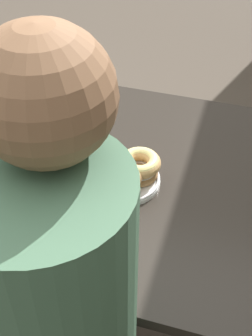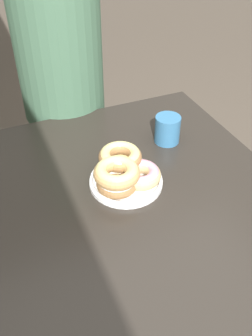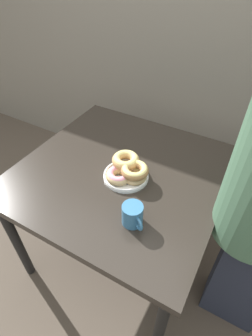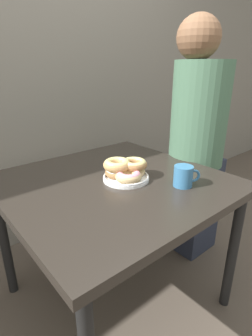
{
  "view_description": "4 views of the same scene",
  "coord_description": "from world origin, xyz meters",
  "px_view_note": "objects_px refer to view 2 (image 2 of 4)",
  "views": [
    {
      "loc": [
        1.08,
        0.52,
        1.75
      ],
      "look_at": [
        0.05,
        0.21,
        0.79
      ],
      "focal_mm": 50.0,
      "sensor_mm": 36.0,
      "label": 1
    },
    {
      "loc": [
        -0.73,
        0.54,
        1.47
      ],
      "look_at": [
        0.05,
        0.21,
        0.79
      ],
      "focal_mm": 40.0,
      "sensor_mm": 36.0,
      "label": 2
    },
    {
      "loc": [
        0.49,
        -0.59,
        1.61
      ],
      "look_at": [
        0.05,
        0.21,
        0.79
      ],
      "focal_mm": 28.0,
      "sensor_mm": 36.0,
      "label": 3
    },
    {
      "loc": [
        -0.69,
        -0.66,
        1.23
      ],
      "look_at": [
        0.05,
        0.21,
        0.79
      ],
      "focal_mm": 28.0,
      "sensor_mm": 36.0,
      "label": 4
    }
  ],
  "objects_px": {
    "donut_plate": "(124,172)",
    "person_figure": "(61,81)",
    "coffee_mug": "(168,129)",
    "dining_table": "(121,215)"
  },
  "relations": [
    {
      "from": "donut_plate",
      "to": "person_figure",
      "type": "bearing_deg",
      "value": 2.1
    },
    {
      "from": "donut_plate",
      "to": "coffee_mug",
      "type": "xyz_separation_m",
      "value": [
        0.15,
        -0.22,
        0.0
      ]
    },
    {
      "from": "coffee_mug",
      "to": "dining_table",
      "type": "bearing_deg",
      "value": 128.04
    },
    {
      "from": "donut_plate",
      "to": "coffee_mug",
      "type": "relative_size",
      "value": 2.17
    },
    {
      "from": "dining_table",
      "to": "person_figure",
      "type": "height_order",
      "value": "person_figure"
    },
    {
      "from": "coffee_mug",
      "to": "person_figure",
      "type": "height_order",
      "value": "person_figure"
    },
    {
      "from": "dining_table",
      "to": "person_figure",
      "type": "distance_m",
      "value": 0.66
    },
    {
      "from": "dining_table",
      "to": "donut_plate",
      "type": "xyz_separation_m",
      "value": [
        0.05,
        -0.03,
        0.12
      ]
    },
    {
      "from": "dining_table",
      "to": "donut_plate",
      "type": "distance_m",
      "value": 0.13
    },
    {
      "from": "dining_table",
      "to": "coffee_mug",
      "type": "relative_size",
      "value": 8.87
    }
  ]
}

